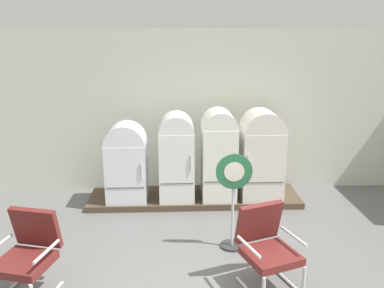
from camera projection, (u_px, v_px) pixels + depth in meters
back_wall at (193, 111)px, 7.31m from camera, size 11.76×0.12×2.99m
display_plinth at (194, 197)px, 7.09m from camera, size 3.72×0.95×0.11m
refrigerator_0 at (126, 160)px, 6.70m from camera, size 0.68×0.62×1.35m
refrigerator_1 at (177, 154)px, 6.75m from camera, size 0.59×0.70×1.50m
refrigerator_2 at (219, 152)px, 6.78m from camera, size 0.58×0.71×1.56m
refrigerator_3 at (261, 152)px, 6.81m from camera, size 0.71×0.71×1.54m
armchair_left at (28, 251)px, 4.44m from camera, size 0.74×0.79×0.97m
armchair_right at (266, 244)px, 4.58m from camera, size 0.77×0.82×0.97m
sign_stand at (233, 202)px, 5.34m from camera, size 0.49×0.32×1.37m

